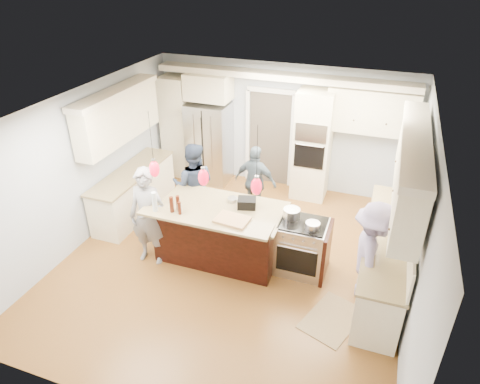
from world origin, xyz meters
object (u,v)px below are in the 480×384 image
object	(u,v)px
refrigerator	(209,143)
person_far_left	(194,185)
island_range	(303,247)
kitchen_island	(221,231)
person_bar_end	(148,217)

from	to	relation	value
refrigerator	person_far_left	bearing A→B (deg)	-75.89
person_far_left	island_range	bearing A→B (deg)	146.01
island_range	person_far_left	world-z (taller)	person_far_left
kitchen_island	island_range	bearing A→B (deg)	3.09
refrigerator	person_far_left	world-z (taller)	refrigerator
refrigerator	island_range	distance (m)	3.71
refrigerator	kitchen_island	bearing A→B (deg)	-63.11
island_range	person_bar_end	world-z (taller)	person_bar_end
island_range	person_far_left	xyz separation A→B (m)	(-2.26, 0.70, 0.37)
kitchen_island	island_range	world-z (taller)	kitchen_island
person_bar_end	kitchen_island	bearing A→B (deg)	22.83
refrigerator	person_far_left	xyz separation A→B (m)	(0.45, -1.79, -0.07)
kitchen_island	island_range	size ratio (longest dim) A/B	2.28
kitchen_island	person_bar_end	bearing A→B (deg)	-153.81
kitchen_island	island_range	distance (m)	1.41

